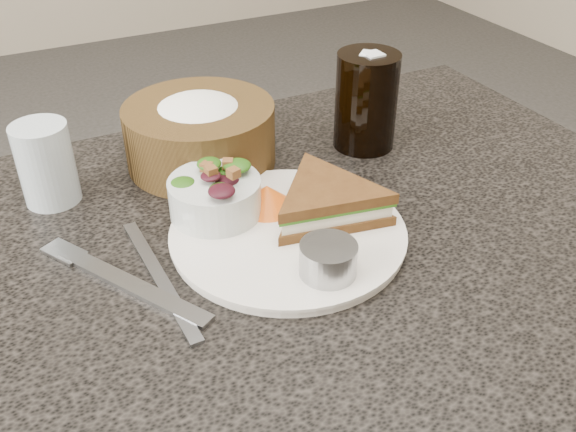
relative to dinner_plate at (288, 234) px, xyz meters
The scene contains 10 objects.
dinner_plate is the anchor object (origin of this frame).
sandwich 0.06m from the dinner_plate, ahead, with size 0.16×0.16×0.04m, color #523315, non-canonical shape.
salad_bowl 0.10m from the dinner_plate, 131.57° to the left, with size 0.11×0.11×0.06m, color silver, non-canonical shape.
dressing_ramekin 0.09m from the dinner_plate, 88.77° to the right, with size 0.06×0.06×0.04m, color #929497.
orange_wedge 0.06m from the dinner_plate, 91.56° to the left, with size 0.07×0.07×0.03m, color orange.
fork 0.18m from the dinner_plate, behind, with size 0.02×0.20×0.01m, color gray.
knife 0.15m from the dinner_plate, behind, with size 0.01×0.21×0.00m, color #93969F.
bread_basket 0.21m from the dinner_plate, 96.82° to the left, with size 0.20×0.20×0.11m, color brown, non-canonical shape.
cola_glass 0.26m from the dinner_plate, 37.93° to the left, with size 0.08×0.08×0.14m, color black, non-canonical shape.
water_glass 0.30m from the dinner_plate, 137.55° to the left, with size 0.07×0.07×0.10m, color silver.
Camera 1 is at (-0.25, -0.52, 1.18)m, focal length 40.00 mm.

